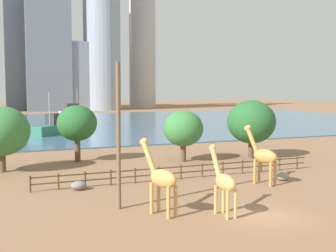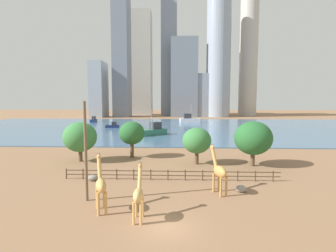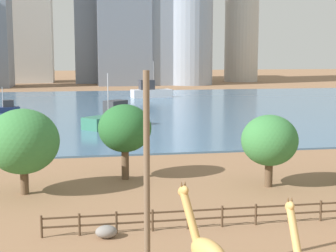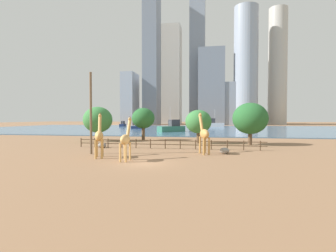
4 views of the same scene
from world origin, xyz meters
name	(u,v)px [view 2 (image 2 of 4)]	position (x,y,z in m)	size (l,w,h in m)	color
ground_plane	(177,127)	(0.00, 80.00, 0.00)	(400.00, 400.00, 0.00)	#8C6647
harbor_water	(177,127)	(0.00, 77.00, 0.10)	(180.00, 86.00, 0.20)	#476B8C
giraffe_tall	(138,194)	(-2.32, 1.22, 2.12)	(0.86, 3.05, 4.47)	tan
giraffe_companion	(101,185)	(-5.86, 2.83, 2.33)	(1.81, 3.37, 4.90)	tan
giraffe_young	(219,171)	(5.08, 7.65, 2.38)	(1.72, 3.39, 5.03)	#C18C47
utility_pole	(86,152)	(-7.95, 5.11, 4.79)	(0.28, 0.28, 9.59)	brown
boulder_near_fence	(241,189)	(7.49, 8.14, 0.37)	(1.12, 0.98, 0.74)	gray
boulder_by_pole	(93,178)	(-9.43, 11.37, 0.36)	(1.22, 0.95, 0.72)	gray
enclosure_fence	(170,174)	(-0.19, 12.00, 0.76)	(26.12, 0.14, 1.30)	#4C3826
tree_left_large	(197,141)	(3.61, 20.39, 3.62)	(4.36, 4.36, 5.60)	brown
tree_center_broad	(80,137)	(-14.81, 21.46, 3.92)	(5.27, 5.27, 6.31)	brown
tree_right_tall	(253,138)	(11.83, 19.60, 4.16)	(5.51, 5.51, 6.66)	brown
tree_left_small	(132,133)	(-7.11, 24.71, 4.19)	(4.33, 4.33, 6.17)	brown
boat_ferry	(94,120)	(-38.16, 98.41, 1.09)	(2.84, 6.16, 5.35)	navy
boat_sailboat	(113,126)	(-22.84, 73.08, 0.93)	(5.14, 2.88, 4.37)	navy
boat_tug	(153,131)	(-6.31, 53.17, 1.43)	(8.00, 7.71, 7.36)	#337259
boat_barge	(189,119)	(5.44, 98.26, 1.54)	(9.37, 4.58, 8.08)	silver
skyline_tower_needle	(121,40)	(-34.56, 143.56, 46.74)	(9.29, 14.55, 93.47)	slate
skyline_block_central	(142,64)	(-25.50, 167.26, 35.66)	(13.55, 13.81, 71.32)	#B7B2A8
skyline_tower_glass	(219,57)	(24.77, 145.25, 36.30)	(14.65, 14.65, 72.61)	#939EAD
skyline_block_left	(169,49)	(-6.05, 159.58, 44.22)	(10.39, 9.58, 88.43)	gray
skyline_block_right	(248,58)	(46.43, 159.09, 37.90)	(11.78, 11.78, 75.80)	#B7B2A8
skyline_tower_short	(99,90)	(-48.01, 139.10, 16.59)	(8.04, 15.23, 33.18)	#939EAD
skyline_block_wide	(184,78)	(3.90, 145.70, 24.15)	(16.42, 10.79, 48.30)	slate
skyline_tower_far	(201,95)	(14.60, 146.98, 13.27)	(15.00, 11.77, 26.53)	gray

